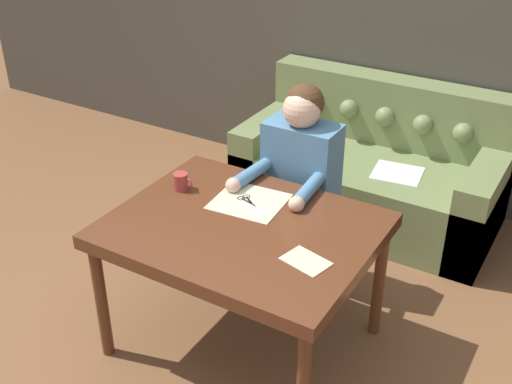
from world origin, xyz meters
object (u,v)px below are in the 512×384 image
Objects in this scene: scissors at (249,202)px; couch at (372,172)px; mug at (181,182)px; dining_table at (243,237)px; person at (300,187)px.

couch is at bearing 84.36° from scissors.
scissors is 1.99× the size of mug.
couch reaches higher than dining_table.
couch is 1.60m from mug.
couch is (0.06, 1.57, -0.34)m from dining_table.
couch is 15.14× the size of mug.
mug is at bearing -109.31° from couch.
couch is 0.99m from person.
scissors is (-0.14, -1.39, 0.42)m from couch.
mug reaches higher than scissors.
person is (-0.03, 0.64, -0.04)m from dining_table.
scissors is (-0.08, 0.19, 0.07)m from dining_table.
dining_table is 5.50× the size of scissors.
person is at bearing 83.27° from scissors.
person is (-0.08, -0.93, 0.30)m from couch.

